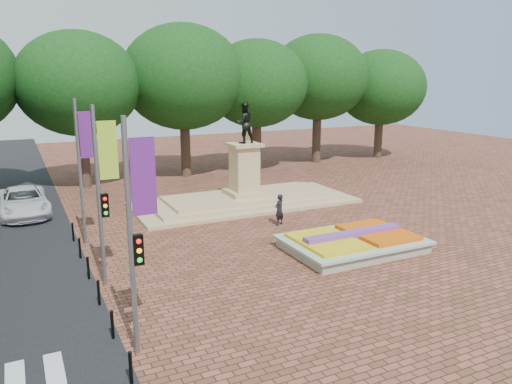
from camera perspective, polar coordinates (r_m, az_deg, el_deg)
ground at (r=25.15m, az=6.37°, el=-5.50°), size 90.00×90.00×0.00m
flower_bed at (r=24.04m, az=11.04°, el=-5.61°), size 6.30×4.30×0.91m
monument at (r=31.68m, az=-1.33°, el=0.18°), size 14.00×6.00×6.40m
tree_row_back at (r=40.99m, az=-4.32°, el=11.30°), size 44.80×8.80×10.43m
banner_poles at (r=19.40m, az=-17.09°, el=0.23°), size 0.88×11.17×7.00m
bollard_row at (r=20.13m, az=-18.12°, el=-9.40°), size 0.12×13.12×0.98m
van at (r=32.20m, az=-25.03°, el=-1.02°), size 2.85×5.85×1.60m
pedestrian at (r=27.27m, az=2.67°, el=-2.03°), size 0.75×0.64×1.73m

